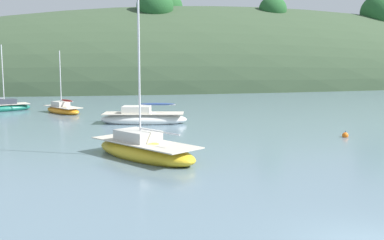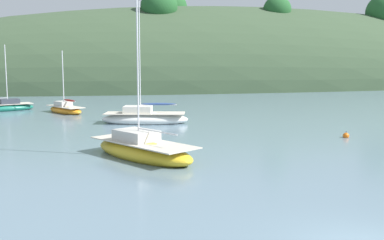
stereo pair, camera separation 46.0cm
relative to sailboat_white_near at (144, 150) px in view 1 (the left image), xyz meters
name	(u,v)px [view 1 (the left image)]	position (x,y,z in m)	size (l,w,h in m)	color
far_shoreline_hill	(241,86)	(29.37, 60.51, -0.33)	(150.00, 36.00, 33.58)	#384C33
sailboat_white_near	(144,150)	(0.00, 0.00, 0.00)	(5.93, 7.70, 9.28)	gold
sailboat_red_portside	(143,118)	(2.20, 13.62, 0.00)	(7.71, 4.37, 10.36)	white
sailboat_cream_ketch	(2,108)	(-10.45, 26.67, -0.08)	(6.21, 3.91, 7.05)	#196B56
sailboat_orange_cutter	(63,110)	(-4.35, 23.16, -0.09)	(4.23, 5.66, 6.40)	orange
mooring_buoy_outer	(345,135)	(14.62, 2.97, -0.32)	(0.44, 0.44, 0.54)	orange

